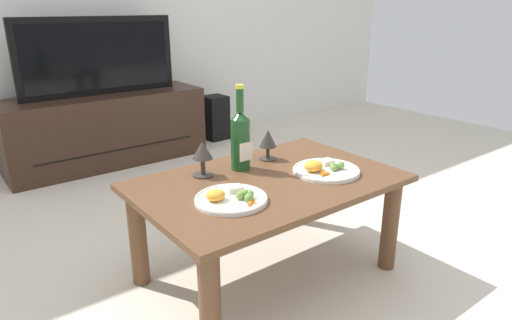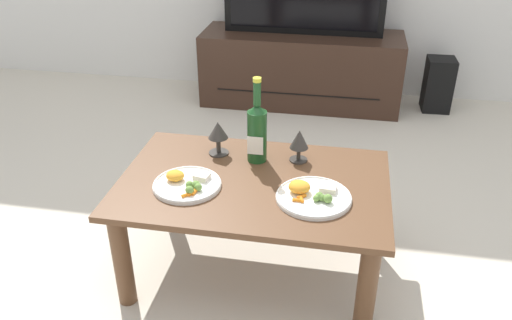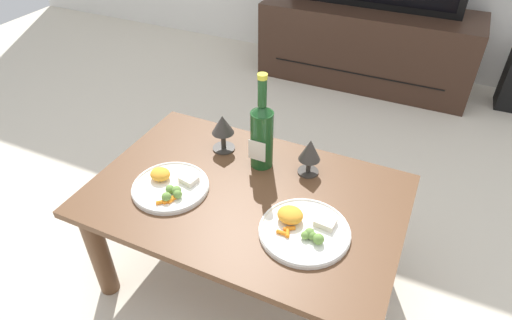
% 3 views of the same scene
% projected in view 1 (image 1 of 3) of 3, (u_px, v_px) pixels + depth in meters
% --- Properties ---
extents(ground_plane, '(6.40, 6.40, 0.00)m').
position_uv_depth(ground_plane, '(267.00, 274.00, 1.92)').
color(ground_plane, beige).
extents(dining_table, '(1.03, 0.67, 0.43)m').
position_uv_depth(dining_table, '(268.00, 198.00, 1.80)').
color(dining_table, brown).
rests_on(dining_table, ground_plane).
extents(tv_stand, '(1.37, 0.46, 0.50)m').
position_uv_depth(tv_stand, '(106.00, 129.00, 3.21)').
color(tv_stand, '#382319').
rests_on(tv_stand, ground_plane).
extents(tv_screen, '(1.07, 0.05, 0.52)m').
position_uv_depth(tv_screen, '(98.00, 56.00, 3.04)').
color(tv_screen, black).
rests_on(tv_screen, tv_stand).
extents(floor_speaker, '(0.19, 0.19, 0.37)m').
position_uv_depth(floor_speaker, '(215.00, 118.00, 3.80)').
color(floor_speaker, black).
rests_on(floor_speaker, ground_plane).
extents(wine_bottle, '(0.08, 0.08, 0.35)m').
position_uv_depth(wine_bottle, '(240.00, 138.00, 1.85)').
color(wine_bottle, '#19471E').
rests_on(wine_bottle, dining_table).
extents(goblet_left, '(0.08, 0.08, 0.14)m').
position_uv_depth(goblet_left, '(202.00, 153.00, 1.78)').
color(goblet_left, '#38332D').
rests_on(goblet_left, dining_table).
extents(goblet_right, '(0.08, 0.08, 0.14)m').
position_uv_depth(goblet_right, '(268.00, 140.00, 1.98)').
color(goblet_right, '#38332D').
rests_on(goblet_right, dining_table).
extents(dinner_plate_left, '(0.26, 0.26, 0.05)m').
position_uv_depth(dinner_plate_left, '(231.00, 198.00, 1.57)').
color(dinner_plate_left, white).
rests_on(dinner_plate_left, dining_table).
extents(dinner_plate_right, '(0.27, 0.27, 0.06)m').
position_uv_depth(dinner_plate_right, '(325.00, 169.00, 1.84)').
color(dinner_plate_right, white).
rests_on(dinner_plate_right, dining_table).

